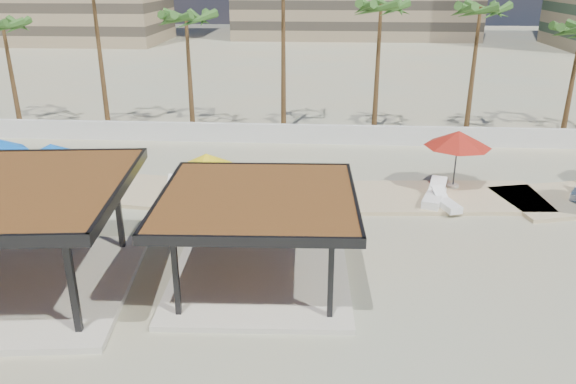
# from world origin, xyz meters

# --- Properties ---
(ground) EXTENTS (200.00, 200.00, 0.00)m
(ground) POSITION_xyz_m (0.00, 0.00, 0.00)
(ground) COLOR tan
(ground) RESTS_ON ground
(promenade) EXTENTS (44.45, 7.97, 0.24)m
(promenade) POSITION_xyz_m (2.00, 7.67, 0.06)
(promenade) COLOR #C6B284
(promenade) RESTS_ON ground
(boundary_wall) EXTENTS (56.00, 0.30, 1.20)m
(boundary_wall) POSITION_xyz_m (0.00, 16.00, 0.60)
(boundary_wall) COLOR silver
(boundary_wall) RESTS_ON ground
(pavilion_central) EXTENTS (6.66, 6.66, 3.25)m
(pavilion_central) POSITION_xyz_m (-2.35, -0.87, 1.94)
(pavilion_central) COLOR beige
(pavilion_central) RESTS_ON ground
(pavilion_west) EXTENTS (8.25, 8.25, 3.80)m
(pavilion_west) POSITION_xyz_m (-10.24, -1.97, 2.27)
(pavilion_west) COLOR beige
(pavilion_west) RESTS_ON ground
(umbrella_b) EXTENTS (2.84, 2.84, 2.28)m
(umbrella_b) POSITION_xyz_m (-5.48, 5.80, 2.14)
(umbrella_b) COLOR beige
(umbrella_b) RESTS_ON promenade
(umbrella_c) EXTENTS (3.64, 3.64, 2.83)m
(umbrella_c) POSITION_xyz_m (6.09, 8.39, 2.61)
(umbrella_c) COLOR beige
(umbrella_c) RESTS_ON promenade
(umbrella_f) EXTENTS (3.67, 3.67, 2.59)m
(umbrella_f) POSITION_xyz_m (-12.56, 5.80, 2.40)
(umbrella_f) COLOR beige
(umbrella_f) RESTS_ON promenade
(lounger_a) EXTENTS (0.73, 2.11, 0.79)m
(lounger_a) POSITION_xyz_m (-7.32, 6.18, 0.37)
(lounger_a) COLOR white
(lounger_a) RESTS_ON promenade
(lounger_b) EXTENTS (1.48, 2.42, 0.87)m
(lounger_b) POSITION_xyz_m (4.84, 6.44, 0.39)
(lounger_b) COLOR white
(lounger_b) RESTS_ON promenade
(lounger_c) EXTENTS (1.17, 1.96, 0.71)m
(lounger_c) POSITION_xyz_m (5.26, 5.84, 0.35)
(lounger_c) COLOR white
(lounger_c) RESTS_ON promenade
(palm_a) EXTENTS (3.00, 3.00, 7.65)m
(palm_a) POSITION_xyz_m (-21.00, 18.30, 6.57)
(palm_a) COLOR brown
(palm_a) RESTS_ON ground
(palm_c) EXTENTS (3.00, 3.00, 8.16)m
(palm_c) POSITION_xyz_m (-9.00, 18.10, 7.06)
(palm_c) COLOR brown
(palm_c) RESTS_ON ground
(palm_e) EXTENTS (3.00, 3.00, 8.82)m
(palm_e) POSITION_xyz_m (3.00, 18.40, 7.68)
(palm_e) COLOR brown
(palm_e) RESTS_ON ground
(palm_f) EXTENTS (3.00, 3.00, 8.68)m
(palm_f) POSITION_xyz_m (9.00, 18.60, 7.55)
(palm_f) COLOR brown
(palm_f) RESTS_ON ground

